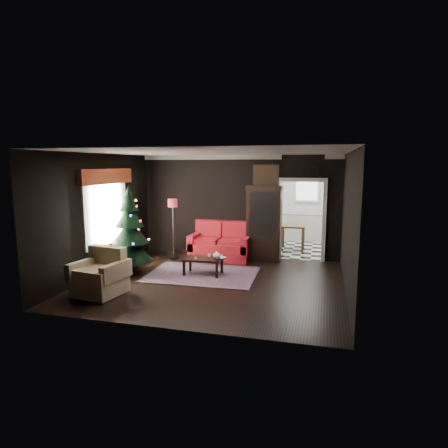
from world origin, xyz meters
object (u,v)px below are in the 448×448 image
(floor_lamp, at_px, (173,229))
(coffee_table, at_px, (203,266))
(christmas_tree, at_px, (130,229))
(armchair, at_px, (99,272))
(wall_clock, at_px, (312,171))
(teapot, at_px, (216,256))
(curio_cabinet, at_px, (264,225))
(kitchen_table, at_px, (293,237))
(loveseat, at_px, (220,241))

(floor_lamp, distance_m, coffee_table, 1.89)
(christmas_tree, distance_m, armchair, 1.66)
(christmas_tree, height_order, wall_clock, wall_clock)
(floor_lamp, distance_m, christmas_tree, 1.63)
(floor_lamp, relative_size, teapot, 8.25)
(coffee_table, relative_size, wall_clock, 2.67)
(floor_lamp, xyz_separation_m, christmas_tree, (-0.44, -1.56, 0.22))
(christmas_tree, xyz_separation_m, wall_clock, (4.03, 2.27, 1.33))
(coffee_table, height_order, wall_clock, wall_clock)
(christmas_tree, relative_size, teapot, 9.98)
(christmas_tree, xyz_separation_m, coffee_table, (1.69, 0.29, -0.84))
(curio_cabinet, distance_m, kitchen_table, 1.67)
(curio_cabinet, height_order, wall_clock, wall_clock)
(floor_lamp, bearing_deg, loveseat, 13.95)
(armchair, distance_m, kitchen_table, 6.06)
(kitchen_table, bearing_deg, wall_clock, -66.25)
(curio_cabinet, distance_m, armchair, 4.54)
(curio_cabinet, relative_size, coffee_table, 2.22)
(floor_lamp, xyz_separation_m, kitchen_table, (3.04, 1.96, -0.45))
(floor_lamp, bearing_deg, wall_clock, 11.16)
(armchair, bearing_deg, loveseat, 75.11)
(coffee_table, bearing_deg, wall_clock, 40.15)
(curio_cabinet, xyz_separation_m, kitchen_table, (0.65, 1.43, -0.57))
(christmas_tree, xyz_separation_m, teapot, (2.03, 0.23, -0.56))
(coffee_table, bearing_deg, teapot, -10.54)
(coffee_table, distance_m, wall_clock, 3.76)
(armchair, bearing_deg, teapot, 52.53)
(curio_cabinet, relative_size, kitchen_table, 2.53)
(teapot, bearing_deg, armchair, -136.84)
(christmas_tree, xyz_separation_m, armchair, (0.15, -1.54, -0.59))
(christmas_tree, bearing_deg, curio_cabinet, 36.40)
(loveseat, bearing_deg, christmas_tree, -132.01)
(coffee_table, height_order, teapot, teapot)
(floor_lamp, bearing_deg, christmas_tree, -105.70)
(armchair, bearing_deg, wall_clock, 53.78)
(loveseat, xyz_separation_m, teapot, (0.35, -1.64, -0.01))
(loveseat, height_order, armchair, loveseat)
(kitchen_table, bearing_deg, coffee_table, -119.05)
(loveseat, relative_size, floor_lamp, 1.06)
(curio_cabinet, bearing_deg, christmas_tree, -143.60)
(coffee_table, distance_m, kitchen_table, 3.69)
(coffee_table, bearing_deg, floor_lamp, 134.70)
(loveseat, relative_size, armchair, 1.91)
(loveseat, height_order, coffee_table, loveseat)
(christmas_tree, relative_size, coffee_table, 2.28)
(loveseat, relative_size, wall_clock, 5.31)
(loveseat, xyz_separation_m, floor_lamp, (-1.24, -0.31, 0.33))
(christmas_tree, bearing_deg, wall_clock, 29.35)
(armchair, bearing_deg, floor_lamp, 93.99)
(curio_cabinet, distance_m, christmas_tree, 3.52)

